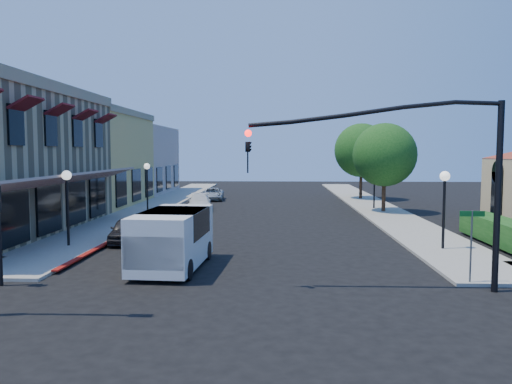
{
  "coord_description": "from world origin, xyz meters",
  "views": [
    {
      "loc": [
        1.13,
        -14.3,
        4.43
      ],
      "look_at": [
        0.14,
        8.21,
        2.6
      ],
      "focal_mm": 35.0,
      "sensor_mm": 36.0,
      "label": 1
    }
  ],
  "objects_px": {
    "lamppost_left_near": "(67,189)",
    "parked_car_b": "(176,217)",
    "lamppost_left_far": "(147,175)",
    "lamppost_right_near": "(444,190)",
    "street_tree_a": "(384,155)",
    "lamppost_right_far": "(375,174)",
    "street_name_sign": "(471,235)",
    "signal_mast_arm": "(429,163)",
    "white_van": "(172,236)",
    "parked_car_c": "(200,202)",
    "parked_car_d": "(213,194)",
    "parked_car_a": "(127,230)",
    "street_tree_b": "(361,150)"
  },
  "relations": [
    {
      "from": "lamppost_left_near",
      "to": "parked_car_b",
      "type": "bearing_deg",
      "value": 59.48
    },
    {
      "from": "lamppost_left_far",
      "to": "lamppost_right_near",
      "type": "relative_size",
      "value": 1.0
    },
    {
      "from": "street_tree_a",
      "to": "lamppost_right_far",
      "type": "distance_m",
      "value": 2.49
    },
    {
      "from": "street_name_sign",
      "to": "parked_car_b",
      "type": "bearing_deg",
      "value": 135.53
    },
    {
      "from": "lamppost_right_near",
      "to": "signal_mast_arm",
      "type": "bearing_deg",
      "value": -112.12
    },
    {
      "from": "white_van",
      "to": "parked_car_c",
      "type": "relative_size",
      "value": 1.24
    },
    {
      "from": "parked_car_c",
      "to": "parked_car_d",
      "type": "bearing_deg",
      "value": 82.4
    },
    {
      "from": "lamppost_right_near",
      "to": "parked_car_a",
      "type": "distance_m",
      "value": 14.93
    },
    {
      "from": "signal_mast_arm",
      "to": "parked_car_c",
      "type": "bearing_deg",
      "value": 116.22
    },
    {
      "from": "street_name_sign",
      "to": "parked_car_a",
      "type": "bearing_deg",
      "value": 151.95
    },
    {
      "from": "parked_car_a",
      "to": "parked_car_b",
      "type": "distance_m",
      "value": 4.98
    },
    {
      "from": "signal_mast_arm",
      "to": "lamppost_left_near",
      "type": "bearing_deg",
      "value": 155.63
    },
    {
      "from": "parked_car_a",
      "to": "parked_car_b",
      "type": "height_order",
      "value": "parked_car_b"
    },
    {
      "from": "lamppost_right_far",
      "to": "street_name_sign",
      "type": "bearing_deg",
      "value": -92.63
    },
    {
      "from": "parked_car_b",
      "to": "parked_car_a",
      "type": "bearing_deg",
      "value": -100.7
    },
    {
      "from": "street_tree_b",
      "to": "lamppost_right_far",
      "type": "bearing_deg",
      "value": -92.15
    },
    {
      "from": "lamppost_left_far",
      "to": "parked_car_d",
      "type": "height_order",
      "value": "lamppost_left_far"
    },
    {
      "from": "lamppost_right_near",
      "to": "lamppost_left_far",
      "type": "bearing_deg",
      "value": 140.53
    },
    {
      "from": "street_tree_b",
      "to": "lamppost_left_near",
      "type": "distance_m",
      "value": 29.64
    },
    {
      "from": "lamppost_left_near",
      "to": "street_tree_b",
      "type": "bearing_deg",
      "value": 54.21
    },
    {
      "from": "lamppost_right_near",
      "to": "white_van",
      "type": "bearing_deg",
      "value": -161.33
    },
    {
      "from": "lamppost_left_near",
      "to": "white_van",
      "type": "distance_m",
      "value": 6.99
    },
    {
      "from": "street_tree_a",
      "to": "lamppost_right_near",
      "type": "xyz_separation_m",
      "value": [
        -0.3,
        -14.0,
        -1.46
      ]
    },
    {
      "from": "street_tree_a",
      "to": "white_van",
      "type": "relative_size",
      "value": 1.28
    },
    {
      "from": "white_van",
      "to": "parked_car_a",
      "type": "xyz_separation_m",
      "value": [
        -3.35,
        5.33,
        -0.66
      ]
    },
    {
      "from": "street_tree_b",
      "to": "lamppost_left_near",
      "type": "relative_size",
      "value": 1.97
    },
    {
      "from": "lamppost_left_near",
      "to": "parked_car_d",
      "type": "height_order",
      "value": "lamppost_left_near"
    },
    {
      "from": "lamppost_left_far",
      "to": "lamppost_right_far",
      "type": "relative_size",
      "value": 1.0
    },
    {
      "from": "white_van",
      "to": "street_name_sign",
      "type": "bearing_deg",
      "value": -10.76
    },
    {
      "from": "street_tree_a",
      "to": "white_van",
      "type": "distance_m",
      "value": 21.5
    },
    {
      "from": "street_tree_b",
      "to": "lamppost_left_near",
      "type": "height_order",
      "value": "street_tree_b"
    },
    {
      "from": "lamppost_left_far",
      "to": "parked_car_c",
      "type": "xyz_separation_m",
      "value": [
        3.7,
        1.13,
        -2.14
      ]
    },
    {
      "from": "lamppost_left_near",
      "to": "parked_car_d",
      "type": "xyz_separation_m",
      "value": [
        3.7,
        22.9,
        -2.18
      ]
    },
    {
      "from": "lamppost_right_near",
      "to": "street_tree_a",
      "type": "bearing_deg",
      "value": 88.77
    },
    {
      "from": "white_van",
      "to": "parked_car_a",
      "type": "distance_m",
      "value": 6.33
    },
    {
      "from": "street_name_sign",
      "to": "lamppost_left_near",
      "type": "relative_size",
      "value": 0.7
    },
    {
      "from": "lamppost_left_far",
      "to": "parked_car_a",
      "type": "bearing_deg",
      "value": -79.57
    },
    {
      "from": "lamppost_left_far",
      "to": "white_van",
      "type": "distance_m",
      "value": 18.77
    },
    {
      "from": "parked_car_b",
      "to": "street_tree_b",
      "type": "bearing_deg",
      "value": 58.14
    },
    {
      "from": "lamppost_left_near",
      "to": "parked_car_b",
      "type": "distance_m",
      "value": 7.58
    },
    {
      "from": "signal_mast_arm",
      "to": "parked_car_b",
      "type": "bearing_deg",
      "value": 129.82
    },
    {
      "from": "lamppost_right_near",
      "to": "parked_car_a",
      "type": "relative_size",
      "value": 1.0
    },
    {
      "from": "parked_car_a",
      "to": "parked_car_d",
      "type": "relative_size",
      "value": 0.89
    },
    {
      "from": "signal_mast_arm",
      "to": "parked_car_a",
      "type": "relative_size",
      "value": 2.25
    },
    {
      "from": "lamppost_right_far",
      "to": "white_van",
      "type": "height_order",
      "value": "lamppost_right_far"
    },
    {
      "from": "lamppost_left_near",
      "to": "lamppost_left_far",
      "type": "height_order",
      "value": "same"
    },
    {
      "from": "street_tree_b",
      "to": "lamppost_right_far",
      "type": "xyz_separation_m",
      "value": [
        -0.3,
        -8.0,
        -1.81
      ]
    },
    {
      "from": "signal_mast_arm",
      "to": "lamppost_left_near",
      "type": "distance_m",
      "value": 15.82
    },
    {
      "from": "street_tree_a",
      "to": "street_tree_b",
      "type": "relative_size",
      "value": 0.92
    },
    {
      "from": "street_tree_a",
      "to": "street_name_sign",
      "type": "distance_m",
      "value": 20.0
    }
  ]
}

